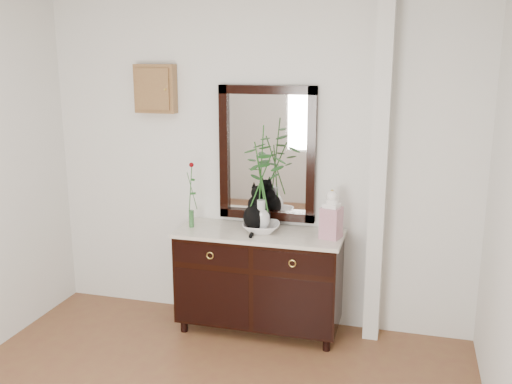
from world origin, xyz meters
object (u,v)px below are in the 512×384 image
(cat, at_px, (257,208))
(lotus_bowl, at_px, (261,228))
(ginger_jar, at_px, (331,214))
(sideboard, at_px, (259,276))

(cat, distance_m, lotus_bowl, 0.16)
(cat, xyz_separation_m, lotus_bowl, (0.05, -0.05, -0.14))
(ginger_jar, bearing_deg, cat, 174.48)
(sideboard, distance_m, ginger_jar, 0.81)
(lotus_bowl, height_order, ginger_jar, ginger_jar)
(lotus_bowl, distance_m, ginger_jar, 0.58)
(sideboard, bearing_deg, cat, 121.46)
(ginger_jar, bearing_deg, lotus_bowl, 179.62)
(sideboard, height_order, ginger_jar, ginger_jar)
(sideboard, xyz_separation_m, lotus_bowl, (0.01, 0.00, 0.41))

